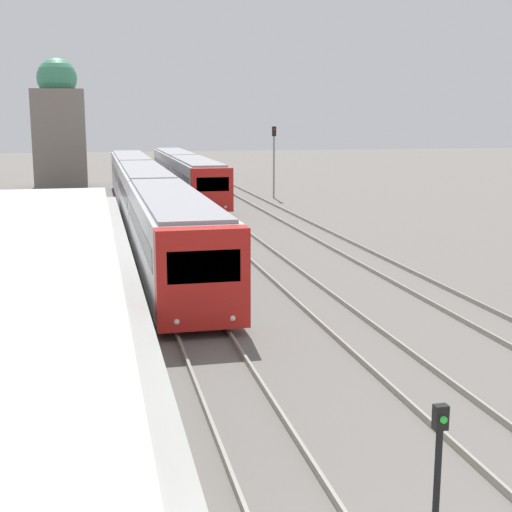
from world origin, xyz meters
The scene contains 7 objects.
platform_canopy centered at (-4.38, 6.77, 3.62)m, with size 4.00×19.42×2.85m.
person_on_platform centered at (-2.62, 8.33, 1.88)m, with size 0.40×0.40×1.66m.
train_near centered at (0.00, 33.76, 1.74)m, with size 2.55×43.86×3.15m.
train_far centered at (4.18, 49.32, 1.68)m, with size 2.55×27.04×3.03m.
signal_post_near centered at (1.84, 2.02, 1.23)m, with size 0.20×0.21×2.00m.
signal_mast_far centered at (10.22, 44.71, 3.29)m, with size 0.28×0.29×5.25m.
distant_domed_building centered at (-5.49, 57.51, 5.09)m, with size 4.33×4.33×10.81m.
Camera 1 is at (-2.73, -6.50, 5.94)m, focal length 50.00 mm.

